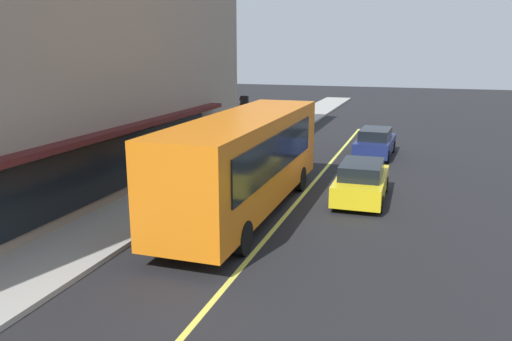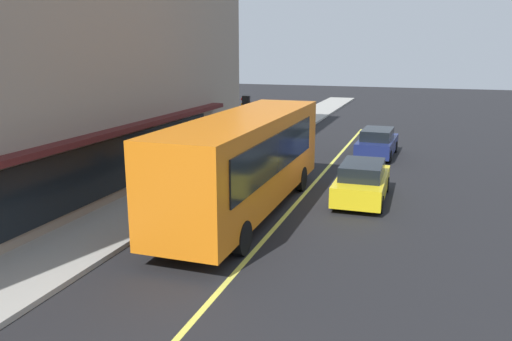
% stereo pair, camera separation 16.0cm
% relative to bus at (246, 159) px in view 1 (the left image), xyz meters
% --- Properties ---
extents(ground, '(120.00, 120.00, 0.00)m').
position_rel_bus_xyz_m(ground, '(2.77, -1.41, -1.99)').
color(ground, black).
extents(sidewalk, '(80.00, 2.79, 0.15)m').
position_rel_bus_xyz_m(sidewalk, '(2.77, 3.66, -1.91)').
color(sidewalk, '#9E9B93').
rests_on(sidewalk, ground).
extents(lane_centre_stripe, '(36.00, 0.16, 0.01)m').
position_rel_bus_xyz_m(lane_centre_stripe, '(2.77, -1.41, -1.98)').
color(lane_centre_stripe, '#D8D14C').
rests_on(lane_centre_stripe, ground).
extents(bus, '(11.13, 2.61, 3.50)m').
position_rel_bus_xyz_m(bus, '(0.00, 0.00, 0.00)').
color(bus, orange).
rests_on(bus, ground).
extents(traffic_light, '(0.30, 0.52, 3.20)m').
position_rel_bus_xyz_m(traffic_light, '(8.47, 3.06, 0.55)').
color(traffic_light, '#2D2D33').
rests_on(traffic_light, sidewalk).
extents(car_yellow, '(4.32, 1.90, 1.52)m').
position_rel_bus_xyz_m(car_yellow, '(2.90, -3.68, -1.24)').
color(car_yellow, yellow).
rests_on(car_yellow, ground).
extents(car_navy, '(4.36, 1.99, 1.52)m').
position_rel_bus_xyz_m(car_navy, '(11.46, -3.39, -1.24)').
color(car_navy, navy).
rests_on(car_navy, ground).
extents(pedestrian_waiting, '(0.34, 0.34, 1.86)m').
position_rel_bus_xyz_m(pedestrian_waiting, '(13.29, 4.50, -0.71)').
color(pedestrian_waiting, black).
rests_on(pedestrian_waiting, sidewalk).
extents(pedestrian_near_storefront, '(0.34, 0.34, 1.59)m').
position_rel_bus_xyz_m(pedestrian_near_storefront, '(12.03, 3.36, -0.89)').
color(pedestrian_near_storefront, black).
rests_on(pedestrian_near_storefront, sidewalk).
extents(pedestrian_mid_block, '(0.34, 0.34, 1.59)m').
position_rel_bus_xyz_m(pedestrian_mid_block, '(5.46, 3.98, -0.89)').
color(pedestrian_mid_block, black).
rests_on(pedestrian_mid_block, sidewalk).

